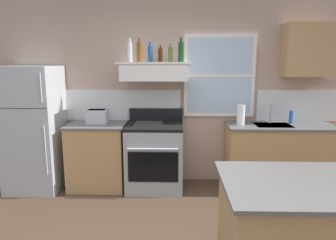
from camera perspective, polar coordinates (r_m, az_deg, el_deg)
back_wall at (r=4.47m, az=1.39°, el=5.64°), size 5.40×0.11×2.70m
refrigerator at (r=4.60m, az=-23.50°, el=-1.50°), size 0.70×0.72×1.69m
counter_left_of_stove at (r=4.46m, az=-12.79°, el=-6.39°), size 0.79×0.63×0.91m
toaster at (r=4.38m, az=-12.94°, el=0.72°), size 0.30×0.20×0.19m
stove_range at (r=4.30m, az=-2.45°, el=-6.67°), size 0.76×0.69×1.09m
range_hood_shelf at (r=4.20m, az=-2.49°, el=9.00°), size 0.96×0.52×0.24m
bottle_clear_tall at (r=4.26m, az=-7.05°, el=12.38°), size 0.06×0.06×0.32m
bottle_amber_wine at (r=4.17m, az=-5.31°, el=12.41°), size 0.07×0.07×0.31m
bottle_blue_liqueur at (r=4.26m, az=-3.30°, el=12.17°), size 0.07×0.07×0.27m
bottle_brown_stout at (r=4.25m, az=-1.39°, el=11.93°), size 0.06×0.06×0.22m
bottle_olive_oil_square at (r=4.18m, az=0.42°, el=12.06°), size 0.06×0.06×0.24m
bottle_dark_green_wine at (r=4.15m, az=2.40°, el=12.48°), size 0.07×0.07×0.31m
counter_right_with_sink at (r=4.55m, az=19.60°, el=-6.41°), size 1.43×0.63×0.91m
sink_faucet at (r=4.47m, az=18.51°, el=1.63°), size 0.03×0.17×0.28m
paper_towel_roll at (r=4.28m, az=13.33°, el=0.96°), size 0.11×0.11×0.27m
dish_soap_bottle at (r=4.58m, az=21.79°, el=0.54°), size 0.06×0.06×0.18m
kitchen_island at (r=2.67m, az=25.56°, el=-19.36°), size 1.40×0.90×0.91m
upper_cabinet_right at (r=4.62m, az=24.43°, el=11.66°), size 0.64×0.32×0.70m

